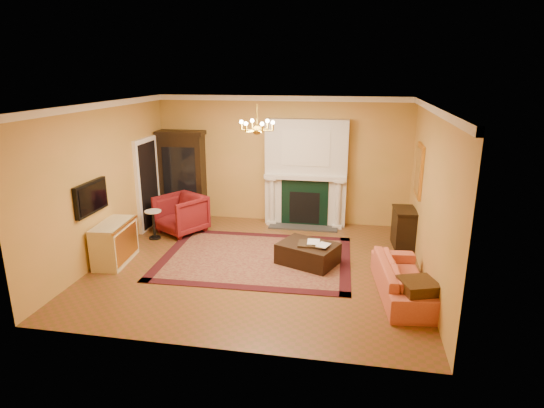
% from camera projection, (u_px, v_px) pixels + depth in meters
% --- Properties ---
extents(floor, '(6.00, 5.50, 0.02)m').
position_uv_depth(floor, '(258.00, 265.00, 8.63)').
color(floor, brown).
rests_on(floor, ground).
extents(ceiling, '(6.00, 5.50, 0.02)m').
position_uv_depth(ceiling, '(257.00, 103.00, 7.78)').
color(ceiling, silver).
rests_on(ceiling, wall_back).
extents(wall_back, '(6.00, 0.02, 3.00)m').
position_uv_depth(wall_back, '(282.00, 160.00, 10.81)').
color(wall_back, '#D3964B').
rests_on(wall_back, floor).
extents(wall_front, '(6.00, 0.02, 3.00)m').
position_uv_depth(wall_front, '(211.00, 244.00, 5.60)').
color(wall_front, '#D3964B').
rests_on(wall_front, floor).
extents(wall_left, '(0.02, 5.50, 3.00)m').
position_uv_depth(wall_left, '(105.00, 182.00, 8.72)').
color(wall_left, '#D3964B').
rests_on(wall_left, floor).
extents(wall_right, '(0.02, 5.50, 3.00)m').
position_uv_depth(wall_right, '(431.00, 197.00, 7.68)').
color(wall_right, '#D3964B').
rests_on(wall_right, floor).
extents(fireplace, '(1.90, 0.70, 2.50)m').
position_uv_depth(fireplace, '(306.00, 175.00, 10.61)').
color(fireplace, silver).
rests_on(fireplace, wall_back).
extents(crown_molding, '(6.00, 5.50, 0.12)m').
position_uv_depth(crown_molding, '(267.00, 104.00, 8.70)').
color(crown_molding, white).
rests_on(crown_molding, ceiling).
extents(doorway, '(0.08, 1.05, 2.10)m').
position_uv_depth(doorway, '(148.00, 184.00, 10.45)').
color(doorway, white).
rests_on(doorway, wall_left).
extents(tv_panel, '(0.09, 0.95, 0.58)m').
position_uv_depth(tv_panel, '(91.00, 198.00, 8.19)').
color(tv_panel, black).
rests_on(tv_panel, wall_left).
extents(gilt_mirror, '(0.06, 0.76, 1.05)m').
position_uv_depth(gilt_mirror, '(419.00, 171.00, 8.97)').
color(gilt_mirror, gold).
rests_on(gilt_mirror, wall_right).
extents(chandelier, '(0.63, 0.55, 0.53)m').
position_uv_depth(chandelier, '(257.00, 127.00, 7.89)').
color(chandelier, gold).
rests_on(chandelier, ceiling).
extents(oriental_rug, '(3.76, 2.87, 0.01)m').
position_uv_depth(oriental_rug, '(256.00, 258.00, 8.94)').
color(oriental_rug, '#4A0F16').
rests_on(oriental_rug, floor).
extents(china_cabinet, '(1.06, 0.52, 2.08)m').
position_uv_depth(china_cabinet, '(183.00, 177.00, 11.10)').
color(china_cabinet, black).
rests_on(china_cabinet, floor).
extents(wingback_armchair, '(1.24, 1.22, 0.95)m').
position_uv_depth(wingback_armchair, '(181.00, 212.00, 10.23)').
color(wingback_armchair, maroon).
rests_on(wingback_armchair, floor).
extents(pedestal_table, '(0.36, 0.36, 0.64)m').
position_uv_depth(pedestal_table, '(154.00, 222.00, 9.89)').
color(pedestal_table, black).
rests_on(pedestal_table, floor).
extents(commode, '(0.59, 1.10, 0.79)m').
position_uv_depth(commode, '(115.00, 243.00, 8.66)').
color(commode, beige).
rests_on(commode, floor).
extents(coral_sofa, '(0.79, 2.00, 0.76)m').
position_uv_depth(coral_sofa, '(404.00, 274.00, 7.38)').
color(coral_sofa, '#C7613F').
rests_on(coral_sofa, floor).
extents(end_table, '(0.60, 0.60, 0.55)m').
position_uv_depth(end_table, '(417.00, 299.00, 6.77)').
color(end_table, '#3B2610').
rests_on(end_table, floor).
extents(console_table, '(0.46, 0.73, 0.78)m').
position_uv_depth(console_table, '(404.00, 229.00, 9.44)').
color(console_table, black).
rests_on(console_table, floor).
extents(leather_ottoman, '(1.26, 1.11, 0.39)m').
position_uv_depth(leather_ottoman, '(308.00, 253.00, 8.63)').
color(leather_ottoman, black).
rests_on(leather_ottoman, oriental_rug).
extents(ottoman_tray, '(0.48, 0.38, 0.03)m').
position_uv_depth(ottoman_tray, '(311.00, 244.00, 8.52)').
color(ottoman_tray, black).
rests_on(ottoman_tray, leather_ottoman).
extents(book_a, '(0.23, 0.04, 0.31)m').
position_uv_depth(book_a, '(307.00, 235.00, 8.50)').
color(book_a, gray).
rests_on(book_a, ottoman_tray).
extents(book_b, '(0.20, 0.09, 0.28)m').
position_uv_depth(book_b, '(318.00, 238.00, 8.40)').
color(book_b, gray).
rests_on(book_b, ottoman_tray).
extents(topiary_left, '(0.17, 0.17, 0.45)m').
position_uv_depth(topiary_left, '(277.00, 163.00, 10.61)').
color(topiary_left, tan).
rests_on(topiary_left, fireplace).
extents(topiary_right, '(0.17, 0.17, 0.44)m').
position_uv_depth(topiary_right, '(335.00, 165.00, 10.38)').
color(topiary_right, tan).
rests_on(topiary_right, fireplace).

